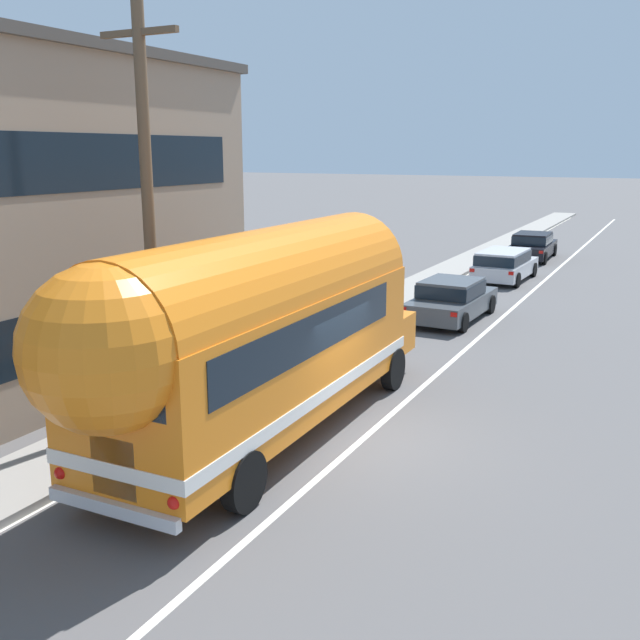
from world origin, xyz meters
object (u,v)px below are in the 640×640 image
at_px(car_lead, 451,298).
at_px(car_third, 532,245).
at_px(car_second, 504,263).
at_px(utility_pole, 148,209).
at_px(painted_bus, 256,329).

xyz_separation_m(car_lead, car_third, (-0.28, 15.40, 0.01)).
relative_size(car_second, car_third, 0.94).
relative_size(utility_pole, car_second, 1.88).
bearing_deg(car_third, utility_pole, -95.28).
xyz_separation_m(painted_bus, car_third, (-0.06, 27.30, -1.56)).
distance_m(utility_pole, car_lead, 12.60).
distance_m(utility_pole, painted_bus, 3.33).
height_order(utility_pole, car_second, utility_pole).
distance_m(utility_pole, car_third, 27.48).
relative_size(painted_bus, car_lead, 2.44).
xyz_separation_m(painted_bus, car_second, (0.12, 20.06, -1.52)).
height_order(utility_pole, car_lead, utility_pole).
bearing_deg(car_third, car_lead, -88.94).
bearing_deg(car_lead, car_third, 91.06).
height_order(car_lead, car_third, same).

